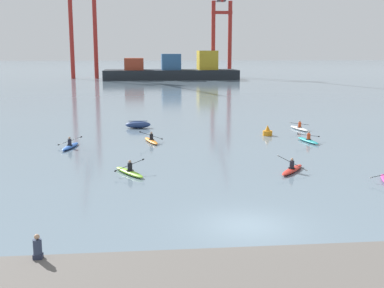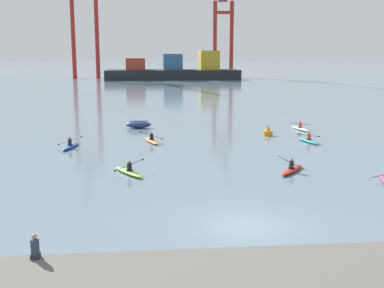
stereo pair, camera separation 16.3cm
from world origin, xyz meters
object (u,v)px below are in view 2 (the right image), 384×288
(gantry_crane_west_mid, at_px, (224,25))
(kayak_lime, at_px, (129,172))
(container_barge, at_px, (174,70))
(kayak_red, at_px, (292,169))
(kayak_white, at_px, (300,128))
(capsized_dinghy, at_px, (139,125))
(gantry_crane_west, at_px, (84,14))
(kayak_teal, at_px, (308,140))
(channel_buoy, at_px, (268,132))
(kayak_blue, at_px, (70,146))
(kayak_orange, at_px, (151,140))
(seated_onlooker, at_px, (35,248))

(gantry_crane_west_mid, bearing_deg, kayak_lime, -101.96)
(container_barge, distance_m, kayak_red, 108.08)
(kayak_white, relative_size, kayak_lime, 1.07)
(capsized_dinghy, height_order, kayak_lime, kayak_lime)
(gantry_crane_west, distance_m, kayak_teal, 109.89)
(gantry_crane_west_mid, distance_m, kayak_red, 120.60)
(container_barge, distance_m, channel_buoy, 94.19)
(kayak_lime, xyz_separation_m, kayak_blue, (-5.09, 9.19, -0.00))
(kayak_red, relative_size, kayak_blue, 0.89)
(gantry_crane_west, distance_m, channel_buoy, 105.64)
(capsized_dinghy, bearing_deg, container_barge, 84.18)
(kayak_red, xyz_separation_m, kayak_orange, (-9.10, 11.54, -0.00))
(seated_onlooker, bearing_deg, capsized_dinghy, 84.70)
(channel_buoy, bearing_deg, kayak_lime, -133.05)
(kayak_teal, bearing_deg, capsized_dinghy, 147.70)
(kayak_orange, height_order, kayak_lime, kayak_orange)
(container_barge, distance_m, kayak_orange, 96.85)
(seated_onlooker, bearing_deg, container_barge, 84.32)
(seated_onlooker, bearing_deg, channel_buoy, 61.25)
(gantry_crane_west, xyz_separation_m, kayak_orange, (17.50, -102.55, -18.02))
(gantry_crane_west_mid, bearing_deg, kayak_blue, -105.44)
(capsized_dinghy, xyz_separation_m, kayak_teal, (14.92, -9.44, -0.18))
(channel_buoy, height_order, seated_onlooker, seated_onlooker)
(kayak_white, xyz_separation_m, kayak_teal, (-1.38, -6.73, -0.00))
(channel_buoy, distance_m, kayak_white, 5.10)
(kayak_white, distance_m, kayak_orange, 16.05)
(container_barge, height_order, gantry_crane_west, gantry_crane_west)
(kayak_orange, bearing_deg, channel_buoy, 12.29)
(container_barge, bearing_deg, gantry_crane_west, 166.57)
(capsized_dinghy, relative_size, kayak_teal, 0.76)
(container_barge, height_order, kayak_teal, container_barge)
(channel_buoy, xyz_separation_m, kayak_lime, (-12.61, -13.50, -0.19))
(kayak_orange, xyz_separation_m, kayak_lime, (-1.60, -11.10, 0.00))
(kayak_blue, bearing_deg, channel_buoy, 13.68)
(gantry_crane_west_mid, bearing_deg, kayak_teal, -95.13)
(container_barge, xyz_separation_m, channel_buoy, (3.23, -94.11, -2.14))
(gantry_crane_west_mid, height_order, kayak_orange, gantry_crane_west_mid)
(capsized_dinghy, relative_size, channel_buoy, 2.63)
(gantry_crane_west_mid, relative_size, channel_buoy, 30.90)
(container_barge, distance_m, kayak_white, 91.37)
(gantry_crane_west_mid, xyz_separation_m, kayak_white, (-8.36, -101.72, -15.59))
(channel_buoy, xyz_separation_m, kayak_white, (4.07, 3.06, -0.19))
(channel_buoy, height_order, kayak_white, channel_buoy)
(kayak_orange, bearing_deg, kayak_red, -51.75)
(container_barge, relative_size, kayak_teal, 10.88)
(channel_buoy, xyz_separation_m, kayak_teal, (2.69, -3.67, -0.19))
(gantry_crane_west, xyz_separation_m, kayak_blue, (10.81, -104.46, -18.02))
(kayak_blue, height_order, seated_onlooker, seated_onlooker)
(gantry_crane_west_mid, height_order, capsized_dinghy, gantry_crane_west_mid)
(kayak_red, height_order, kayak_lime, kayak_red)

